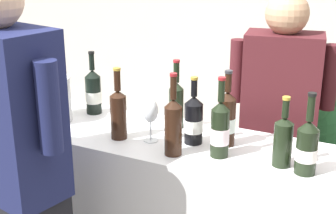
# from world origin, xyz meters

# --- Properties ---
(wine_bottle_0) EXTENTS (0.08, 0.08, 0.29)m
(wine_bottle_0) POSITION_xyz_m (0.57, -0.05, 1.13)
(wine_bottle_0) COLOR black
(wine_bottle_0) RESTS_ON counter
(wine_bottle_1) EXTENTS (0.08, 0.08, 0.31)m
(wine_bottle_1) POSITION_xyz_m (0.15, 0.00, 1.12)
(wine_bottle_1) COLOR black
(wine_bottle_1) RESTS_ON counter
(wine_bottle_2) EXTENTS (0.08, 0.08, 0.35)m
(wine_bottle_2) POSITION_xyz_m (0.31, -0.08, 1.14)
(wine_bottle_2) COLOR black
(wine_bottle_2) RESTS_ON counter
(wine_bottle_4) EXTENTS (0.07, 0.07, 0.36)m
(wine_bottle_4) POSITION_xyz_m (0.13, -0.15, 1.15)
(wine_bottle_4) COLOR black
(wine_bottle_4) RESTS_ON counter
(wine_bottle_5) EXTENTS (0.07, 0.07, 0.30)m
(wine_bottle_5) POSITION_xyz_m (-0.93, -0.00, 1.13)
(wine_bottle_5) COLOR black
(wine_bottle_5) RESTS_ON counter
(wine_bottle_6) EXTENTS (0.08, 0.08, 0.33)m
(wine_bottle_6) POSITION_xyz_m (0.66, -0.08, 1.13)
(wine_bottle_6) COLOR black
(wine_bottle_6) RESTS_ON counter
(wine_bottle_7) EXTENTS (0.07, 0.07, 0.34)m
(wine_bottle_7) POSITION_xyz_m (-0.00, 0.14, 1.14)
(wine_bottle_7) COLOR black
(wine_bottle_7) RESTS_ON counter
(wine_bottle_8) EXTENTS (0.08, 0.08, 0.34)m
(wine_bottle_8) POSITION_xyz_m (0.29, 0.05, 1.14)
(wine_bottle_8) COLOR black
(wine_bottle_8) RESTS_ON counter
(wine_bottle_9) EXTENTS (0.07, 0.07, 0.33)m
(wine_bottle_9) POSITION_xyz_m (-0.17, -0.11, 1.14)
(wine_bottle_9) COLOR black
(wine_bottle_9) RESTS_ON counter
(wine_bottle_11) EXTENTS (0.08, 0.08, 0.33)m
(wine_bottle_11) POSITION_xyz_m (-0.48, 0.13, 1.13)
(wine_bottle_11) COLOR black
(wine_bottle_11) RESTS_ON counter
(wine_glass) EXTENTS (0.07, 0.07, 0.20)m
(wine_glass) POSITION_xyz_m (-0.03, -0.07, 1.15)
(wine_glass) COLOR silver
(wine_glass) RESTS_ON counter
(ice_bucket) EXTENTS (0.22, 0.22, 0.23)m
(ice_bucket) POSITION_xyz_m (-0.61, -0.07, 1.13)
(ice_bucket) COLOR silver
(ice_bucket) RESTS_ON counter
(person_server) EXTENTS (0.54, 0.31, 1.65)m
(person_server) POSITION_xyz_m (0.40, 0.58, 0.81)
(person_server) COLOR black
(person_server) RESTS_ON ground_plane
(person_guest) EXTENTS (0.59, 0.32, 1.79)m
(person_guest) POSITION_xyz_m (-0.35, -0.60, 0.88)
(person_guest) COLOR black
(person_guest) RESTS_ON ground_plane
(potted_shrub) EXTENTS (0.51, 0.52, 1.16)m
(potted_shrub) POSITION_xyz_m (0.47, 1.04, 0.75)
(potted_shrub) COLOR brown
(potted_shrub) RESTS_ON ground_plane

